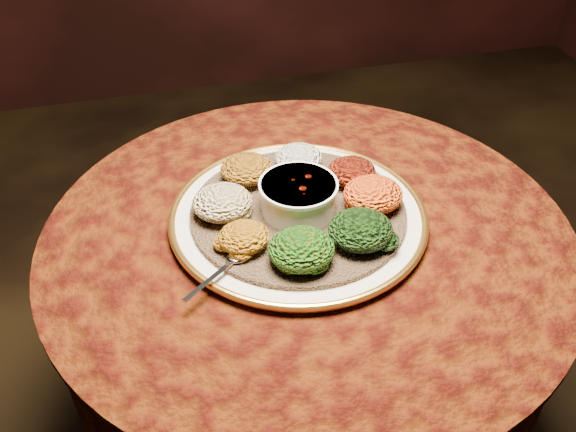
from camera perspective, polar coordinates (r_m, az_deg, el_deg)
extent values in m
cylinder|color=black|center=(1.44, 1.46, -13.26)|extent=(0.12, 0.12, 0.68)
cylinder|color=black|center=(1.18, 1.74, -2.49)|extent=(0.80, 0.80, 0.04)
cylinder|color=#3F1605|center=(1.28, 1.62, -7.36)|extent=(0.93, 0.93, 0.34)
cylinder|color=#3F1605|center=(1.16, 1.77, -1.50)|extent=(0.96, 0.96, 0.01)
cylinder|color=beige|center=(1.17, 0.90, -0.18)|extent=(0.54, 0.54, 0.02)
torus|color=gold|center=(1.16, 0.90, 0.09)|extent=(0.47, 0.47, 0.01)
cylinder|color=brown|center=(1.16, 0.90, 0.36)|extent=(0.41, 0.41, 0.01)
cylinder|color=white|center=(1.14, 0.92, 1.71)|extent=(0.13, 0.13, 0.06)
cylinder|color=white|center=(1.12, 0.93, 2.77)|extent=(0.14, 0.14, 0.01)
cylinder|color=#671405|center=(1.13, 0.93, 2.42)|extent=(0.11, 0.11, 0.01)
ellipsoid|color=silver|center=(1.06, -4.48, -3.64)|extent=(0.04, 0.03, 0.01)
cube|color=silver|center=(1.02, -7.07, -5.76)|extent=(0.09, 0.07, 0.00)
ellipsoid|color=beige|center=(1.25, 0.93, 5.19)|extent=(0.09, 0.09, 0.04)
ellipsoid|color=black|center=(1.22, 5.66, 3.96)|extent=(0.09, 0.09, 0.04)
ellipsoid|color=#C57010|center=(1.16, 7.56, 1.93)|extent=(0.11, 0.10, 0.05)
ellipsoid|color=black|center=(1.08, 6.47, -1.23)|extent=(0.11, 0.10, 0.05)
ellipsoid|color=#AC490B|center=(1.04, 1.20, -2.95)|extent=(0.11, 0.10, 0.05)
ellipsoid|color=#9A590D|center=(1.07, -3.94, -1.89)|extent=(0.09, 0.08, 0.04)
ellipsoid|color=maroon|center=(1.14, -5.87, 1.21)|extent=(0.11, 0.10, 0.05)
ellipsoid|color=#8B5810|center=(1.22, -3.70, 4.18)|extent=(0.10, 0.09, 0.05)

